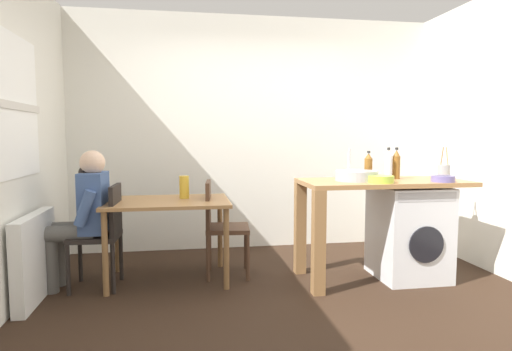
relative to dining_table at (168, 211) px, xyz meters
name	(u,v)px	position (x,y,z in m)	size (l,w,h in m)	color
ground_plane	(289,298)	(0.98, -0.64, -0.64)	(5.46, 5.46, 0.00)	black
wall_back	(254,133)	(0.98, 1.11, 0.71)	(4.60, 0.10, 2.70)	silver
radiator	(35,258)	(-1.04, -0.34, -0.29)	(0.10, 0.80, 0.70)	white
dining_table	(168,211)	(0.00, 0.00, 0.00)	(1.10, 0.76, 0.74)	#9E7042
chair_person_seat	(104,230)	(-0.55, -0.10, -0.14)	(0.42, 0.42, 0.90)	black
chair_opposite	(220,222)	(0.48, 0.06, -0.14)	(0.44, 0.44, 0.90)	#4C3323
seated_person	(84,212)	(-0.71, -0.10, 0.03)	(0.51, 0.52, 1.20)	#595651
kitchen_counter	(361,198)	(1.73, -0.29, 0.12)	(1.50, 0.68, 0.92)	#9E7042
washing_machine	(409,232)	(2.21, -0.29, -0.21)	(0.60, 0.61, 0.86)	silver
sink_basin	(356,176)	(1.68, -0.29, 0.32)	(0.38, 0.38, 0.09)	#9EA0A5
tap	(349,164)	(1.68, -0.11, 0.42)	(0.02, 0.02, 0.28)	#B2B2B7
bottle_tall_green	(368,166)	(1.90, -0.06, 0.39)	(0.08, 0.08, 0.26)	brown
bottle_squat_brown	(388,165)	(2.02, -0.23, 0.41)	(0.07, 0.07, 0.29)	silver
bottle_clear_small	(396,165)	(2.11, -0.19, 0.41)	(0.07, 0.07, 0.30)	brown
mixing_bowl	(381,179)	(1.82, -0.49, 0.31)	(0.22, 0.22, 0.06)	#A8C63D
utensil_crock	(444,171)	(2.57, -0.24, 0.35)	(0.11, 0.11, 0.30)	gray
colander	(443,178)	(2.39, -0.51, 0.31)	(0.20, 0.20, 0.06)	slate
vase	(184,187)	(0.15, 0.10, 0.20)	(0.09, 0.09, 0.21)	gold
scissors	(383,181)	(1.89, -0.39, 0.28)	(0.15, 0.06, 0.01)	#B2B2B7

